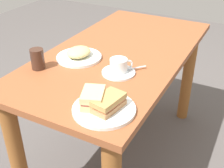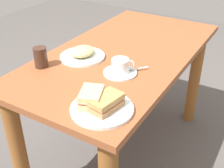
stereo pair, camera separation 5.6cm
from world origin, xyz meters
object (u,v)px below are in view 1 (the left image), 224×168
at_px(sandwich_plate, 104,109).
at_px(spoon, 133,68).
at_px(sandwich_front, 108,103).
at_px(side_plate, 79,57).
at_px(dining_table, 119,76).
at_px(sandwich_back, 93,98).
at_px(coffee_saucer, 118,72).
at_px(coffee_cup, 119,65).
at_px(drinking_glass, 37,59).

distance_m(sandwich_plate, spoon, 0.35).
xyz_separation_m(sandwich_front, side_plate, (0.33, 0.35, -0.03)).
xyz_separation_m(sandwich_plate, sandwich_front, (0.00, -0.02, 0.03)).
relative_size(dining_table, sandwich_back, 9.88).
distance_m(sandwich_back, coffee_saucer, 0.30).
height_order(sandwich_plate, coffee_saucer, sandwich_plate).
distance_m(sandwich_front, coffee_saucer, 0.30).
relative_size(sandwich_plate, coffee_cup, 2.55).
distance_m(sandwich_back, drinking_glass, 0.43).
distance_m(coffee_saucer, coffee_cup, 0.04).
distance_m(sandwich_plate, coffee_saucer, 0.30).
distance_m(dining_table, sandwich_plate, 0.58).
xyz_separation_m(sandwich_back, coffee_cup, (0.29, 0.04, -0.00)).
height_order(sandwich_plate, spoon, spoon).
relative_size(sandwich_back, coffee_cup, 1.43).
xyz_separation_m(sandwich_back, coffee_saucer, (0.29, 0.04, -0.04)).
bearing_deg(sandwich_front, side_plate, 46.38).
xyz_separation_m(coffee_cup, drinking_glass, (-0.13, 0.36, 0.01)).
relative_size(coffee_saucer, drinking_glass, 1.57).
bearing_deg(coffee_saucer, coffee_cup, -48.60).
height_order(dining_table, coffee_cup, coffee_cup).
relative_size(sandwich_back, drinking_glass, 1.37).
bearing_deg(sandwich_front, dining_table, 22.04).
height_order(sandwich_front, sandwich_back, sandwich_back).
distance_m(coffee_cup, side_plate, 0.26).
bearing_deg(side_plate, sandwich_back, -139.60).
xyz_separation_m(coffee_saucer, spoon, (0.06, -0.05, 0.01)).
bearing_deg(dining_table, spoon, -137.77).
xyz_separation_m(sandwich_front, sandwich_back, (-0.01, 0.06, 0.00)).
xyz_separation_m(sandwich_plate, coffee_saucer, (0.29, 0.08, -0.00)).
relative_size(coffee_cup, spoon, 1.16).
bearing_deg(sandwich_plate, sandwich_front, -75.79).
xyz_separation_m(sandwich_plate, drinking_glass, (0.16, 0.45, 0.04)).
relative_size(sandwich_front, sandwich_back, 1.06).
height_order(coffee_cup, spoon, coffee_cup).
distance_m(spoon, side_plate, 0.30).
height_order(sandwich_plate, drinking_glass, drinking_glass).
bearing_deg(sandwich_back, spoon, -1.81).
relative_size(dining_table, sandwich_plate, 5.54).
bearing_deg(sandwich_front, coffee_saucer, 19.32).
height_order(sandwich_back, spoon, sandwich_back).
relative_size(sandwich_back, side_plate, 0.59).
xyz_separation_m(sandwich_front, drinking_glass, (0.15, 0.46, 0.01)).
distance_m(sandwich_plate, side_plate, 0.48).
height_order(dining_table, sandwich_back, sandwich_back).
relative_size(spoon, side_plate, 0.36).
bearing_deg(dining_table, coffee_cup, -154.36).
bearing_deg(side_plate, coffee_cup, -100.66).
height_order(coffee_cup, drinking_glass, drinking_glass).
relative_size(sandwich_plate, sandwich_back, 1.78).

